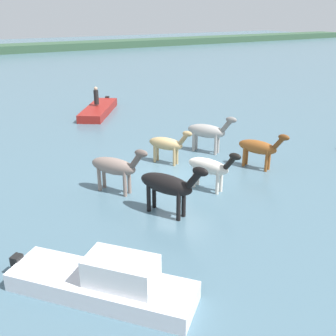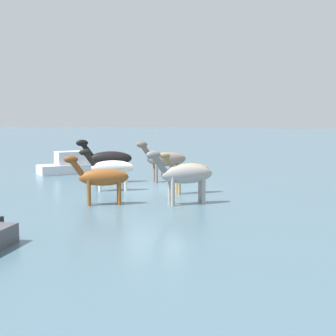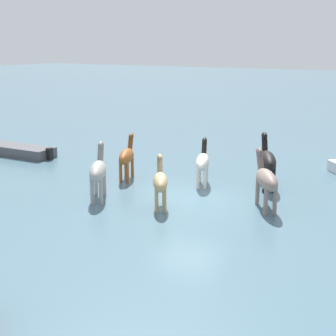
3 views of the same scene
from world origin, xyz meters
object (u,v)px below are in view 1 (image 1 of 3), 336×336
horse_chestnut_trailing (210,167)px  boat_skiff_near (105,285)px  boat_tender_starboard (99,111)px  horse_dun_straggler (115,167)px  horse_mid_herd (208,131)px  horse_rear_stallion (168,185)px  horse_gray_outer (167,144)px  person_boatman_standing (96,96)px  horse_lead (259,148)px

horse_chestnut_trailing → boat_skiff_near: 6.94m
boat_tender_starboard → boat_skiff_near: boat_skiff_near is taller
horse_chestnut_trailing → horse_dun_straggler: bearing=-139.3°
horse_mid_herd → boat_tender_starboard: horse_mid_herd is taller
horse_mid_herd → boat_skiff_near: horse_mid_herd is taller
horse_dun_straggler → horse_rear_stallion: horse_rear_stallion is taller
horse_gray_outer → person_boatman_standing: 10.57m
horse_chestnut_trailing → horse_gray_outer: size_ratio=1.10×
horse_chestnut_trailing → boat_tender_starboard: horse_chestnut_trailing is taller
horse_chestnut_trailing → boat_tender_starboard: (0.62, 13.69, -0.79)m
horse_lead → horse_rear_stallion: horse_rear_stallion is taller
horse_rear_stallion → boat_skiff_near: horse_rear_stallion is taller
horse_dun_straggler → horse_chestnut_trailing: (3.24, -1.63, -0.09)m
horse_mid_herd → boat_skiff_near: bearing=-80.1°
horse_chestnut_trailing → horse_gray_outer: (0.01, 3.30, -0.04)m
horse_rear_stallion → boat_skiff_near: bearing=-77.6°
horse_dun_straggler → horse_rear_stallion: 2.68m
horse_gray_outer → horse_lead: horse_lead is taller
boat_skiff_near → horse_gray_outer: bearing=99.0°
boat_tender_starboard → horse_mid_herd: bearing=44.9°
horse_dun_straggler → boat_skiff_near: bearing=-59.5°
horse_gray_outer → boat_tender_starboard: 10.43m
horse_chestnut_trailing → horse_rear_stallion: bearing=-91.7°
horse_mid_herd → horse_dun_straggler: bearing=-102.3°
horse_chestnut_trailing → person_boatman_standing: person_boatman_standing is taller
boat_skiff_near → horse_lead: bearing=75.0°
horse_gray_outer → boat_skiff_near: (-5.84, -7.01, -0.62)m
horse_mid_herd → horse_gray_outer: horse_mid_herd is taller
horse_mid_herd → horse_gray_outer: 2.50m
horse_dun_straggler → horse_chestnut_trailing: bearing=29.7°
horse_gray_outer → boat_tender_starboard: size_ratio=0.38×
boat_skiff_near → person_boatman_standing: person_boatman_standing is taller
horse_chestnut_trailing → horse_lead: horse_lead is taller
horse_dun_straggler → boat_tender_starboard: horse_dun_straggler is taller
horse_dun_straggler → horse_gray_outer: size_ratio=1.13×
horse_mid_herd → boat_skiff_near: 11.11m
horse_gray_outer → boat_skiff_near: bearing=-71.8°
horse_dun_straggler → boat_skiff_near: horse_dun_straggler is taller
horse_dun_straggler → horse_lead: horse_dun_straggler is taller
horse_lead → person_boatman_standing: size_ratio=1.87×
horse_chestnut_trailing → horse_gray_outer: horse_chestnut_trailing is taller
horse_lead → person_boatman_standing: bearing=167.9°
horse_mid_herd → horse_lead: size_ratio=1.05×
boat_skiff_near → horse_mid_herd: bearing=90.1°
horse_dun_straggler → boat_tender_starboard: bearing=128.6°
horse_gray_outer → horse_chestnut_trailing: bearing=-32.2°
horse_rear_stallion → person_boatman_standing: (2.96, 14.77, 0.04)m
horse_gray_outer → horse_mid_herd: bearing=65.1°
horse_rear_stallion → horse_chestnut_trailing: bearing=84.2°
horse_lead → horse_rear_stallion: (-5.59, -1.66, 0.14)m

